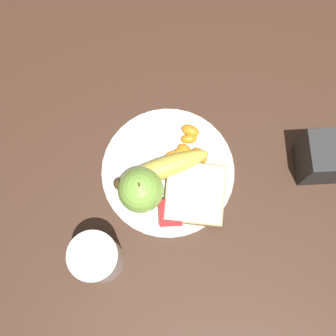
% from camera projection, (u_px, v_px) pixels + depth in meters
% --- Properties ---
extents(ground_plane, '(3.00, 3.00, 0.00)m').
position_uv_depth(ground_plane, '(168.00, 172.00, 0.84)').
color(ground_plane, '#42281C').
extents(plate, '(0.23, 0.23, 0.01)m').
position_uv_depth(plate, '(168.00, 171.00, 0.83)').
color(plate, white).
rests_on(plate, ground_plane).
extents(juice_glass, '(0.08, 0.08, 0.10)m').
position_uv_depth(juice_glass, '(97.00, 258.00, 0.75)').
color(juice_glass, silver).
rests_on(juice_glass, ground_plane).
extents(apple, '(0.08, 0.08, 0.09)m').
position_uv_depth(apple, '(141.00, 190.00, 0.78)').
color(apple, '#84BC47').
rests_on(apple, plate).
extents(banana, '(0.08, 0.17, 0.04)m').
position_uv_depth(banana, '(161.00, 170.00, 0.80)').
color(banana, '#E0CC4C').
rests_on(banana, plate).
extents(bread_slice, '(0.12, 0.12, 0.02)m').
position_uv_depth(bread_slice, '(195.00, 194.00, 0.80)').
color(bread_slice, tan).
rests_on(bread_slice, plate).
extents(fork, '(0.14, 0.14, 0.00)m').
position_uv_depth(fork, '(168.00, 165.00, 0.82)').
color(fork, silver).
rests_on(fork, plate).
extents(jam_packet, '(0.05, 0.04, 0.02)m').
position_uv_depth(jam_packet, '(170.00, 213.00, 0.79)').
color(jam_packet, silver).
rests_on(jam_packet, plate).
extents(orange_segment_0, '(0.03, 0.03, 0.01)m').
position_uv_depth(orange_segment_0, '(171.00, 156.00, 0.82)').
color(orange_segment_0, orange).
rests_on(orange_segment_0, plate).
extents(orange_segment_1, '(0.02, 0.03, 0.02)m').
position_uv_depth(orange_segment_1, '(189.00, 139.00, 0.83)').
color(orange_segment_1, orange).
rests_on(orange_segment_1, plate).
extents(orange_segment_2, '(0.03, 0.04, 0.02)m').
position_uv_depth(orange_segment_2, '(185.00, 168.00, 0.82)').
color(orange_segment_2, orange).
rests_on(orange_segment_2, plate).
extents(orange_segment_3, '(0.03, 0.03, 0.02)m').
position_uv_depth(orange_segment_3, '(194.00, 159.00, 0.82)').
color(orange_segment_3, orange).
rests_on(orange_segment_3, plate).
extents(orange_segment_4, '(0.04, 0.03, 0.02)m').
position_uv_depth(orange_segment_4, '(200.00, 155.00, 0.82)').
color(orange_segment_4, orange).
rests_on(orange_segment_4, plate).
extents(orange_segment_5, '(0.04, 0.04, 0.02)m').
position_uv_depth(orange_segment_5, '(186.00, 151.00, 0.82)').
color(orange_segment_5, orange).
rests_on(orange_segment_5, plate).
extents(orange_segment_6, '(0.03, 0.04, 0.02)m').
position_uv_depth(orange_segment_6, '(190.00, 131.00, 0.83)').
color(orange_segment_6, orange).
rests_on(orange_segment_6, plate).
extents(orange_segment_7, '(0.03, 0.04, 0.02)m').
position_uv_depth(orange_segment_7, '(179.00, 153.00, 0.82)').
color(orange_segment_7, orange).
rests_on(orange_segment_7, plate).
extents(condiment_caddy, '(0.07, 0.07, 0.10)m').
position_uv_depth(condiment_caddy, '(323.00, 158.00, 0.79)').
color(condiment_caddy, '#2D2D2D').
rests_on(condiment_caddy, ground_plane).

